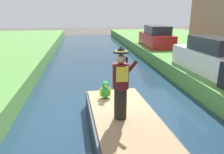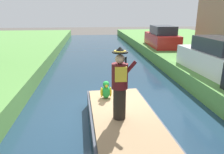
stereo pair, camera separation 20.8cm
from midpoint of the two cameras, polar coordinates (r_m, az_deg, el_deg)
name	(u,v)px [view 2 (the right image)]	position (r m, az deg, el deg)	size (l,w,h in m)	color
ground_plane	(117,115)	(7.34, 2.22, -10.09)	(80.00, 80.00, 0.00)	#4C4742
canal_water	(117,114)	(7.31, 2.22, -9.74)	(6.44, 48.00, 0.10)	#1E384C
boat	(124,125)	(5.95, 4.25, -12.71)	(1.98, 4.27, 0.61)	#333842
person_pirate	(120,84)	(5.29, 3.22, -1.90)	(0.61, 0.42, 1.85)	black
parrot_plush	(106,91)	(6.76, -0.71, -3.66)	(0.36, 0.34, 0.57)	green
parked_car_white	(217,58)	(10.20, 26.70, 4.54)	(1.88, 4.07, 1.50)	white
parked_car_red	(162,38)	(16.57, 13.43, 10.13)	(1.86, 4.07, 1.50)	red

